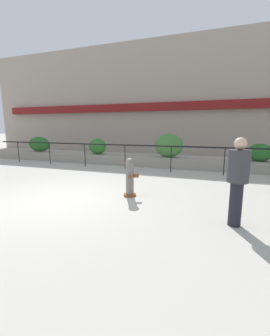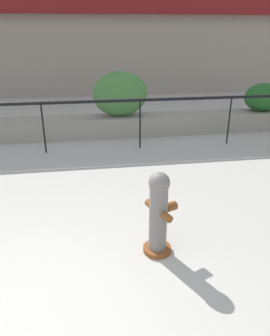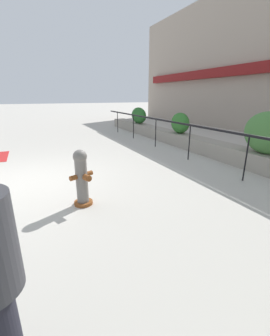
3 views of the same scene
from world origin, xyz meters
name	(u,v)px [view 1 (image 1 of 3)]	position (x,y,z in m)	size (l,w,h in m)	color
ground_plane	(55,201)	(0.00, 0.00, 0.00)	(120.00, 120.00, 0.00)	#B2ADA3
building_facade	(161,99)	(0.00, 11.98, 3.99)	(30.00, 1.36, 8.00)	gray
planter_wall_low	(133,160)	(0.00, 6.00, 0.25)	(18.00, 0.70, 0.50)	gray
fence_railing_segment	(125,147)	(0.00, 4.90, 1.02)	(15.00, 0.05, 1.15)	black
hedge_bush_0	(39,144)	(-5.95, 6.00, 0.94)	(1.48, 0.57, 0.88)	#235B23
hedge_bush_1	(97,146)	(-2.04, 6.00, 0.92)	(0.99, 0.58, 0.84)	#2D6B28
hedge_bush_2	(169,146)	(1.82, 6.00, 1.06)	(1.37, 0.64, 1.12)	#427538
hedge_bush_3	(260,152)	(5.71, 6.00, 0.87)	(1.05, 0.70, 0.74)	#235B23
fire_hydrant	(130,177)	(1.72, 1.06, 0.55)	(0.48, 0.47, 1.08)	brown
pedestrian	(238,177)	(4.35, -0.05, 0.99)	(0.50, 0.50, 1.73)	black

